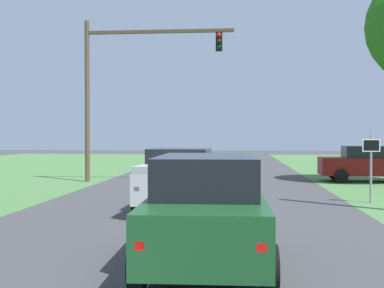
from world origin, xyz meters
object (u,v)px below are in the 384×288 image
at_px(pickup_truck_lead, 180,178).
at_px(keep_moving_sign, 371,160).
at_px(traffic_light, 124,76).
at_px(crossing_suv_far, 369,163).
at_px(red_suv_near, 207,209).

bearing_deg(pickup_truck_lead, keep_moving_sign, 17.70).
distance_m(pickup_truck_lead, traffic_light, 10.58).
relative_size(keep_moving_sign, crossing_suv_far, 0.49).
distance_m(keep_moving_sign, crossing_suv_far, 8.27).
distance_m(red_suv_near, pickup_truck_lead, 6.78).
distance_m(pickup_truck_lead, keep_moving_sign, 6.70).
bearing_deg(traffic_light, pickup_truck_lead, -66.68).
relative_size(red_suv_near, keep_moving_sign, 1.96).
bearing_deg(traffic_light, crossing_suv_far, 5.48).
xyz_separation_m(pickup_truck_lead, traffic_light, (-3.83, 8.87, 4.30)).
height_order(red_suv_near, pickup_truck_lead, red_suv_near).
bearing_deg(keep_moving_sign, pickup_truck_lead, -162.30).
bearing_deg(keep_moving_sign, traffic_light, 146.13).
xyz_separation_m(pickup_truck_lead, keep_moving_sign, (6.36, 2.03, 0.52)).
distance_m(red_suv_near, keep_moving_sign, 10.11).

